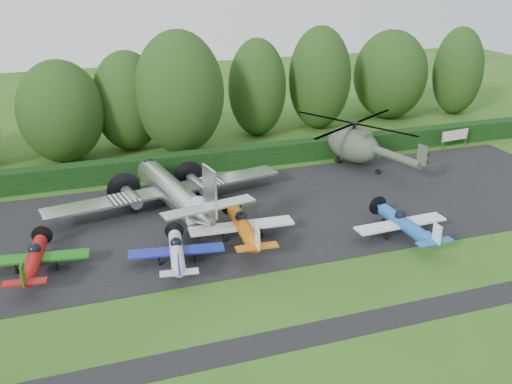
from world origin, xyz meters
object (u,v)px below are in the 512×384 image
object	(u,v)px
transport_plane	(172,192)
sign_board	(455,136)
light_plane_orange	(243,227)
light_plane_white	(177,252)
light_plane_red	(34,259)
light_plane_blue	(405,224)
helicopter	(354,142)

from	to	relation	value
transport_plane	sign_board	bearing A→B (deg)	22.66
transport_plane	light_plane_orange	size ratio (longest dim) A/B	2.46
transport_plane	sign_board	world-z (taller)	transport_plane
transport_plane	light_plane_white	size ratio (longest dim) A/B	2.95
light_plane_red	sign_board	xyz separation A→B (m)	(42.49, 13.55, 0.23)
light_plane_white	sign_board	world-z (taller)	light_plane_white
transport_plane	light_plane_blue	xyz separation A→B (m)	(15.31, -10.02, -0.63)
helicopter	light_plane_red	bearing A→B (deg)	-141.40
light_plane_orange	helicopter	xyz separation A→B (m)	(15.30, 12.41, 1.08)
light_plane_white	helicopter	world-z (taller)	helicopter
light_plane_white	sign_board	bearing A→B (deg)	16.68
sign_board	light_plane_orange	bearing A→B (deg)	-147.49
light_plane_white	helicopter	bearing A→B (deg)	26.60
transport_plane	light_plane_white	distance (m)	8.75
light_plane_white	helicopter	size ratio (longest dim) A/B	0.43
light_plane_red	light_plane_white	xyz separation A→B (m)	(9.05, -1.89, -0.06)
transport_plane	light_plane_red	bearing A→B (deg)	-136.56
transport_plane	light_plane_blue	bearing A→B (deg)	-22.56
light_plane_red	light_plane_orange	size ratio (longest dim) A/B	0.89
light_plane_white	light_plane_blue	world-z (taller)	light_plane_blue
light_plane_red	sign_board	world-z (taller)	light_plane_red
light_plane_red	light_plane_blue	world-z (taller)	light_plane_blue
light_plane_orange	helicopter	distance (m)	19.73
light_plane_red	helicopter	distance (m)	32.12
transport_plane	sign_board	distance (m)	32.78
light_plane_white	helicopter	distance (m)	25.06
light_plane_orange	sign_board	size ratio (longest dim) A/B	2.33
light_plane_red	light_plane_blue	distance (m)	25.95
light_plane_white	sign_board	xyz separation A→B (m)	(33.44, 15.44, 0.30)
light_plane_red	light_plane_blue	bearing A→B (deg)	-14.79
light_plane_blue	sign_board	world-z (taller)	light_plane_blue
light_plane_red	sign_board	size ratio (longest dim) A/B	2.06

